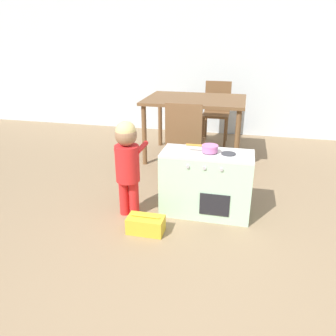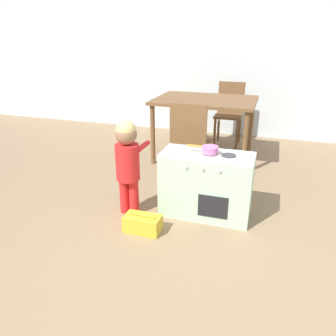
# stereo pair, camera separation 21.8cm
# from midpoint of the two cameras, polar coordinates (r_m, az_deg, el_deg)

# --- Properties ---
(ground_plane) EXTENTS (16.00, 16.00, 0.00)m
(ground_plane) POSITION_cam_midpoint_polar(r_m,az_deg,el_deg) (2.16, 1.81, -21.46)
(ground_plane) COLOR #8E7556
(wall_back) EXTENTS (10.00, 0.06, 2.60)m
(wall_back) POSITION_cam_midpoint_polar(r_m,az_deg,el_deg) (5.20, 10.55, 19.84)
(wall_back) COLOR silver
(wall_back) RESTS_ON ground_plane
(play_kitchen) EXTENTS (0.77, 0.36, 0.58)m
(play_kitchen) POSITION_cam_midpoint_polar(r_m,az_deg,el_deg) (2.86, 4.47, -2.74)
(play_kitchen) COLOR #B2DBB7
(play_kitchen) RESTS_ON ground_plane
(toy_pot) EXTENTS (0.27, 0.14, 0.06)m
(toy_pot) POSITION_cam_midpoint_polar(r_m,az_deg,el_deg) (2.73, 4.97, 3.46)
(toy_pot) COLOR pink
(toy_pot) RESTS_ON play_kitchen
(child_figure) EXTENTS (0.23, 0.35, 0.85)m
(child_figure) POSITION_cam_midpoint_polar(r_m,az_deg,el_deg) (2.76, -9.36, 1.66)
(child_figure) COLOR red
(child_figure) RESTS_ON ground_plane
(toy_basket) EXTENTS (0.29, 0.16, 0.15)m
(toy_basket) POSITION_cam_midpoint_polar(r_m,az_deg,el_deg) (2.69, -6.26, -9.82)
(toy_basket) COLOR gold
(toy_basket) RESTS_ON ground_plane
(dining_table) EXTENTS (1.21, 0.88, 0.76)m
(dining_table) POSITION_cam_midpoint_polar(r_m,az_deg,el_deg) (4.11, 3.19, 10.75)
(dining_table) COLOR brown
(dining_table) RESTS_ON ground_plane
(dining_chair_near) EXTENTS (0.37, 0.37, 0.87)m
(dining_chair_near) POSITION_cam_midpoint_polar(r_m,az_deg,el_deg) (3.42, 1.16, 4.80)
(dining_chair_near) COLOR brown
(dining_chair_near) RESTS_ON ground_plane
(dining_chair_far) EXTENTS (0.37, 0.37, 0.87)m
(dining_chair_far) POSITION_cam_midpoint_polar(r_m,az_deg,el_deg) (4.83, 7.15, 9.84)
(dining_chair_far) COLOR brown
(dining_chair_far) RESTS_ON ground_plane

